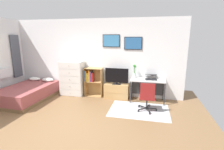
{
  "coord_description": "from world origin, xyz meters",
  "views": [
    {
      "loc": [
        1.92,
        -3.34,
        2.11
      ],
      "look_at": [
        0.82,
        1.5,
        0.97
      ],
      "focal_mm": 27.27,
      "sensor_mm": 36.0,
      "label": 1
    }
  ],
  "objects_px": {
    "bed": "(28,93)",
    "tv_stand": "(117,91)",
    "bamboo_vase": "(134,71)",
    "desk": "(148,83)",
    "dresser": "(72,78)",
    "laptop": "(151,77)",
    "computer_mouse": "(159,80)",
    "television": "(117,76)",
    "office_chair": "(147,96)",
    "bookshelf": "(92,80)"
  },
  "relations": [
    {
      "from": "bamboo_vase",
      "to": "bed",
      "type": "bearing_deg",
      "value": -165.86
    },
    {
      "from": "dresser",
      "to": "bamboo_vase",
      "type": "xyz_separation_m",
      "value": [
        2.23,
        0.1,
        0.34
      ]
    },
    {
      "from": "television",
      "to": "bamboo_vase",
      "type": "relative_size",
      "value": 1.77
    },
    {
      "from": "bed",
      "to": "tv_stand",
      "type": "xyz_separation_m",
      "value": [
        2.91,
        0.8,
        0.01
      ]
    },
    {
      "from": "desk",
      "to": "computer_mouse",
      "type": "relative_size",
      "value": 10.7
    },
    {
      "from": "tv_stand",
      "to": "office_chair",
      "type": "bearing_deg",
      "value": -40.23
    },
    {
      "from": "dresser",
      "to": "bookshelf",
      "type": "relative_size",
      "value": 1.22
    },
    {
      "from": "office_chair",
      "to": "computer_mouse",
      "type": "bearing_deg",
      "value": 64.18
    },
    {
      "from": "office_chair",
      "to": "laptop",
      "type": "distance_m",
      "value": 0.98
    },
    {
      "from": "desk",
      "to": "bamboo_vase",
      "type": "distance_m",
      "value": 0.59
    },
    {
      "from": "dresser",
      "to": "television",
      "type": "relative_size",
      "value": 1.57
    },
    {
      "from": "dresser",
      "to": "television",
      "type": "height_order",
      "value": "dresser"
    },
    {
      "from": "office_chair",
      "to": "desk",
      "type": "bearing_deg",
      "value": 88.52
    },
    {
      "from": "bed",
      "to": "bookshelf",
      "type": "distance_m",
      "value": 2.2
    },
    {
      "from": "tv_stand",
      "to": "bookshelf",
      "type": "bearing_deg",
      "value": 176.69
    },
    {
      "from": "bookshelf",
      "to": "bamboo_vase",
      "type": "distance_m",
      "value": 1.54
    },
    {
      "from": "laptop",
      "to": "bamboo_vase",
      "type": "xyz_separation_m",
      "value": [
        -0.55,
        0.06,
        0.16
      ]
    },
    {
      "from": "desk",
      "to": "office_chair",
      "type": "height_order",
      "value": "office_chair"
    },
    {
      "from": "tv_stand",
      "to": "computer_mouse",
      "type": "bearing_deg",
      "value": -5.33
    },
    {
      "from": "bookshelf",
      "to": "tv_stand",
      "type": "bearing_deg",
      "value": -3.31
    },
    {
      "from": "bed",
      "to": "office_chair",
      "type": "relative_size",
      "value": 2.37
    },
    {
      "from": "laptop",
      "to": "bamboo_vase",
      "type": "relative_size",
      "value": 0.95
    },
    {
      "from": "computer_mouse",
      "to": "bamboo_vase",
      "type": "height_order",
      "value": "bamboo_vase"
    },
    {
      "from": "television",
      "to": "bamboo_vase",
      "type": "height_order",
      "value": "bamboo_vase"
    },
    {
      "from": "dresser",
      "to": "office_chair",
      "type": "height_order",
      "value": "dresser"
    },
    {
      "from": "desk",
      "to": "laptop",
      "type": "xyz_separation_m",
      "value": [
        0.1,
        0.02,
        0.21
      ]
    },
    {
      "from": "dresser",
      "to": "bookshelf",
      "type": "xyz_separation_m",
      "value": [
        0.74,
        0.07,
        -0.03
      ]
    },
    {
      "from": "bed",
      "to": "laptop",
      "type": "xyz_separation_m",
      "value": [
        4.04,
        0.82,
        0.56
      ]
    },
    {
      "from": "television",
      "to": "laptop",
      "type": "xyz_separation_m",
      "value": [
        1.14,
        0.04,
        0.03
      ]
    },
    {
      "from": "laptop",
      "to": "computer_mouse",
      "type": "height_order",
      "value": "laptop"
    },
    {
      "from": "desk",
      "to": "computer_mouse",
      "type": "distance_m",
      "value": 0.4
    },
    {
      "from": "tv_stand",
      "to": "dresser",
      "type": "bearing_deg",
      "value": -179.47
    },
    {
      "from": "bed",
      "to": "laptop",
      "type": "relative_size",
      "value": 4.78
    },
    {
      "from": "bed",
      "to": "dresser",
      "type": "relative_size",
      "value": 1.64
    },
    {
      "from": "television",
      "to": "tv_stand",
      "type": "bearing_deg",
      "value": 90.0
    },
    {
      "from": "bamboo_vase",
      "to": "desk",
      "type": "bearing_deg",
      "value": -10.58
    },
    {
      "from": "tv_stand",
      "to": "office_chair",
      "type": "distance_m",
      "value": 1.39
    },
    {
      "from": "dresser",
      "to": "desk",
      "type": "distance_m",
      "value": 2.68
    },
    {
      "from": "desk",
      "to": "tv_stand",
      "type": "bearing_deg",
      "value": 179.85
    },
    {
      "from": "bed",
      "to": "computer_mouse",
      "type": "xyz_separation_m",
      "value": [
        4.29,
        0.67,
        0.52
      ]
    },
    {
      "from": "computer_mouse",
      "to": "tv_stand",
      "type": "bearing_deg",
      "value": 174.67
    },
    {
      "from": "bookshelf",
      "to": "desk",
      "type": "xyz_separation_m",
      "value": [
        1.94,
        -0.05,
        0.01
      ]
    },
    {
      "from": "tv_stand",
      "to": "laptop",
      "type": "relative_size",
      "value": 1.96
    },
    {
      "from": "dresser",
      "to": "office_chair",
      "type": "xyz_separation_m",
      "value": [
        2.69,
        -0.87,
        -0.16
      ]
    },
    {
      "from": "laptop",
      "to": "television",
      "type": "bearing_deg",
      "value": 177.73
    },
    {
      "from": "dresser",
      "to": "television",
      "type": "distance_m",
      "value": 1.65
    },
    {
      "from": "dresser",
      "to": "bed",
      "type": "bearing_deg",
      "value": -148.28
    },
    {
      "from": "dresser",
      "to": "laptop",
      "type": "distance_m",
      "value": 2.78
    },
    {
      "from": "dresser",
      "to": "bookshelf",
      "type": "distance_m",
      "value": 0.74
    },
    {
      "from": "bamboo_vase",
      "to": "tv_stand",
      "type": "bearing_deg",
      "value": -172.07
    }
  ]
}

